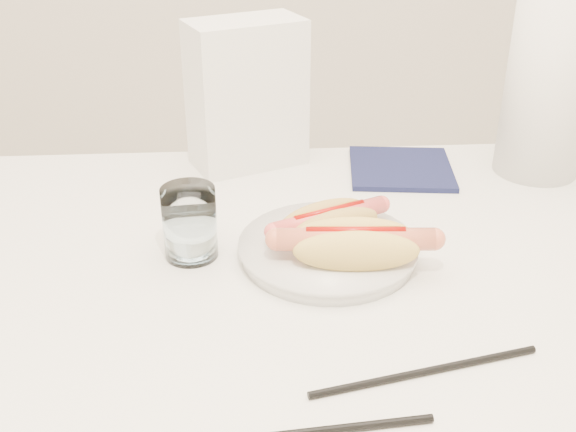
{
  "coord_description": "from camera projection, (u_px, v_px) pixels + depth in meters",
  "views": [
    {
      "loc": [
        -0.07,
        -0.67,
        1.2
      ],
      "look_at": [
        -0.02,
        0.03,
        0.82
      ],
      "focal_mm": 43.54,
      "sensor_mm": 36.0,
      "label": 1
    }
  ],
  "objects": [
    {
      "name": "napkin_box",
      "position": [
        247.0,
        94.0,
        1.06
      ],
      "size": [
        0.19,
        0.15,
        0.22
      ],
      "primitive_type": "cube",
      "rotation": [
        0.0,
        0.0,
        0.39
      ],
      "color": "silver",
      "rests_on": "table"
    },
    {
      "name": "hotdog_left",
      "position": [
        329.0,
        222.0,
        0.86
      ],
      "size": [
        0.15,
        0.1,
        0.04
      ],
      "rotation": [
        0.0,
        0.0,
        0.42
      ],
      "color": "tan",
      "rests_on": "plate"
    },
    {
      "name": "water_glass",
      "position": [
        190.0,
        223.0,
        0.84
      ],
      "size": [
        0.07,
        0.07,
        0.09
      ],
      "primitive_type": "cylinder",
      "color": "white",
      "rests_on": "table"
    },
    {
      "name": "hotdog_right",
      "position": [
        355.0,
        245.0,
        0.8
      ],
      "size": [
        0.18,
        0.08,
        0.05
      ],
      "rotation": [
        0.0,
        0.0,
        -0.06
      ],
      "color": "#E6C059",
      "rests_on": "plate"
    },
    {
      "name": "navy_napkin",
      "position": [
        401.0,
        168.0,
        1.08
      ],
      "size": [
        0.17,
        0.17,
        0.01
      ],
      "primitive_type": "cube",
      "rotation": [
        0.0,
        0.0,
        -0.12
      ],
      "color": "#111538",
      "rests_on": "table"
    },
    {
      "name": "paper_towel_roll",
      "position": [
        549.0,
        83.0,
        1.02
      ],
      "size": [
        0.15,
        0.15,
        0.28
      ],
      "primitive_type": "cylinder",
      "rotation": [
        0.0,
        0.0,
        -0.23
      ],
      "color": "silver",
      "rests_on": "table"
    },
    {
      "name": "table",
      "position": [
        308.0,
        324.0,
        0.84
      ],
      "size": [
        1.2,
        0.8,
        0.75
      ],
      "color": "white",
      "rests_on": "ground"
    },
    {
      "name": "plate",
      "position": [
        328.0,
        251.0,
        0.85
      ],
      "size": [
        0.25,
        0.25,
        0.02
      ],
      "primitive_type": "cylinder",
      "rotation": [
        0.0,
        0.0,
        0.23
      ],
      "color": "silver",
      "rests_on": "table"
    },
    {
      "name": "chopstick_far",
      "position": [
        426.0,
        371.0,
        0.67
      ],
      "size": [
        0.23,
        0.06,
        0.01
      ],
      "primitive_type": "cylinder",
      "rotation": [
        0.0,
        1.57,
        0.22
      ],
      "color": "black",
      "rests_on": "table"
    }
  ]
}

